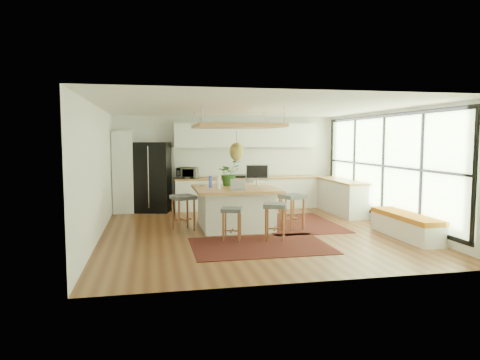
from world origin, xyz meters
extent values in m
plane|color=brown|center=(0.00, 0.00, 0.00)|extent=(7.00, 7.00, 0.00)
plane|color=white|center=(0.00, 0.00, 2.70)|extent=(7.00, 7.00, 0.00)
plane|color=white|center=(0.00, 3.50, 1.35)|extent=(6.50, 0.00, 6.50)
plane|color=white|center=(0.00, -3.50, 1.35)|extent=(6.50, 0.00, 6.50)
plane|color=white|center=(-3.25, 0.00, 1.35)|extent=(0.00, 7.00, 7.00)
plane|color=white|center=(3.25, 0.00, 1.35)|extent=(0.00, 7.00, 7.00)
cube|color=white|center=(-2.95, 3.18, 1.12)|extent=(0.55, 0.60, 2.25)
cube|color=white|center=(0.55, 3.18, 0.44)|extent=(4.20, 0.60, 0.88)
cube|color=#A86C3B|center=(0.55, 3.18, 0.90)|extent=(4.24, 0.64, 0.05)
cube|color=white|center=(0.55, 3.48, 1.35)|extent=(4.20, 0.02, 0.80)
cube|color=white|center=(0.55, 3.32, 2.15)|extent=(4.20, 0.34, 0.70)
cube|color=white|center=(2.93, 2.00, 0.44)|extent=(0.60, 2.50, 0.88)
cube|color=#A86C3B|center=(2.93, 2.00, 0.90)|extent=(0.64, 2.54, 0.05)
cube|color=black|center=(-0.17, -1.30, 0.01)|extent=(2.60, 1.80, 0.01)
cube|color=black|center=(1.24, 0.69, 0.01)|extent=(1.80, 2.60, 0.01)
imported|color=#A5A5AA|center=(-1.18, 3.17, 1.12)|extent=(0.63, 0.47, 0.38)
imported|color=#1E4C19|center=(-0.38, 0.96, 1.16)|extent=(0.78, 0.80, 0.47)
imported|color=white|center=(-1.00, 1.02, 0.95)|extent=(0.21, 0.21, 0.05)
cylinder|color=blue|center=(-0.86, 0.62, 1.03)|extent=(0.07, 0.07, 0.19)
cylinder|color=white|center=(-0.71, 0.37, 1.03)|extent=(0.07, 0.07, 0.19)
camera|label=1|loc=(-2.17, -9.20, 2.02)|focal=32.59mm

